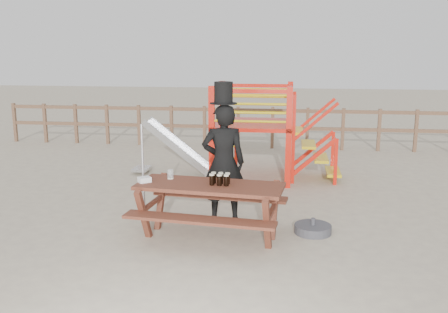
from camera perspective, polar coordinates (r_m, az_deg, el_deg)
ground at (r=7.96m, az=-0.32°, el=-8.71°), size 60.00×60.00×0.00m
back_fence at (r=14.55m, az=3.60°, el=3.85°), size 15.09×0.09×1.20m
playground_fort at (r=11.12m, az=2.93°, el=3.03°), size 4.71×1.84×2.10m
picnic_table at (r=7.59m, az=-1.61°, el=-5.48°), size 2.34×1.74×0.85m
man_with_hat at (r=8.26m, az=-0.05°, el=-0.38°), size 0.80×0.61×2.33m
metal_pole at (r=7.92m, az=-9.22°, el=-2.47°), size 0.04×0.04×1.71m
parasol_base at (r=8.05m, az=10.12°, el=-8.15°), size 0.58×0.58×0.25m
paper_bag at (r=7.70m, az=-9.07°, el=-2.63°), size 0.23×0.22×0.08m
stout_pints at (r=7.46m, az=-0.47°, el=-2.58°), size 0.30×0.20×0.17m
empty_glasses at (r=7.83m, az=-6.14°, el=-2.08°), size 0.10×0.08×0.15m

